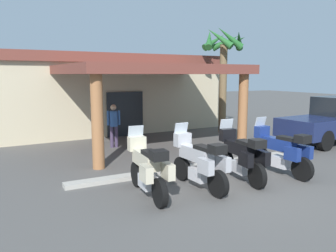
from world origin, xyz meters
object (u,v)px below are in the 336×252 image
at_px(motel_building, 105,91).
at_px(pedestrian, 114,123).
at_px(motorcycle_cream, 148,168).
at_px(motorcycle_blue, 281,151).
at_px(motorcycle_black, 242,156).
at_px(palm_tree_near_portico, 224,56).
at_px(motorcycle_silver, 199,162).
at_px(pickup_truck_navy, 334,121).

distance_m(motel_building, pedestrian, 5.22).
bearing_deg(motorcycle_cream, motorcycle_blue, -88.31).
distance_m(motorcycle_black, palm_tree_near_portico, 8.61).
bearing_deg(motorcycle_blue, palm_tree_near_portico, -26.77).
bearing_deg(pedestrian, motorcycle_blue, 40.47).
bearing_deg(motorcycle_cream, palm_tree_near_portico, -43.48).
relative_size(motorcycle_blue, palm_tree_near_portico, 0.42).
bearing_deg(motorcycle_blue, motorcycle_cream, 84.85).
bearing_deg(palm_tree_near_portico, motel_building, 140.93).
height_order(motorcycle_silver, palm_tree_near_portico, palm_tree_near_portico).
distance_m(motorcycle_blue, pedestrian, 6.62).
xyz_separation_m(motorcycle_cream, pickup_truck_navy, (9.81, 2.26, 0.24)).
distance_m(motel_building, motorcycle_black, 10.78).
bearing_deg(motel_building, pedestrian, -105.96).
bearing_deg(pedestrian, motorcycle_silver, 15.40).
distance_m(motorcycle_cream, motorcycle_black, 2.81).
relative_size(motel_building, motorcycle_cream, 5.42).
relative_size(motorcycle_silver, pickup_truck_navy, 0.42).
distance_m(motel_building, palm_tree_near_portico, 6.55).
bearing_deg(motorcycle_black, pedestrian, 24.07).
bearing_deg(pedestrian, pickup_truck_navy, 80.79).
distance_m(motel_building, motorcycle_cream, 10.96).
distance_m(motorcycle_silver, palm_tree_near_portico, 9.43).
distance_m(motorcycle_blue, pickup_truck_navy, 6.10).
bearing_deg(motorcycle_black, pickup_truck_navy, -64.53).
relative_size(motorcycle_blue, pedestrian, 1.28).
bearing_deg(motorcycle_black, motel_building, 9.92).
relative_size(motorcycle_cream, pedestrian, 1.28).
xyz_separation_m(motel_building, pedestrian, (-1.23, -4.97, -1.01)).
bearing_deg(motel_building, palm_tree_near_portico, -41.15).
relative_size(motel_building, motorcycle_silver, 5.42).
bearing_deg(pedestrian, palm_tree_near_portico, 111.38).
bearing_deg(pickup_truck_navy, motorcycle_cream, -170.65).
distance_m(motel_building, pickup_truck_navy, 11.31).
relative_size(motel_building, motorcycle_blue, 5.42).
bearing_deg(motorcycle_blue, motorcycle_silver, 85.74).
xyz_separation_m(motel_building, pickup_truck_navy, (7.52, -8.38, -1.08)).
relative_size(motorcycle_black, pickup_truck_navy, 0.42).
height_order(motorcycle_cream, palm_tree_near_portico, palm_tree_near_portico).
distance_m(motorcycle_silver, motorcycle_blue, 2.81).
xyz_separation_m(pickup_truck_navy, palm_tree_near_portico, (-2.63, 4.41, 2.89)).
xyz_separation_m(motorcycle_black, palm_tree_near_portico, (4.38, 6.72, 3.13)).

